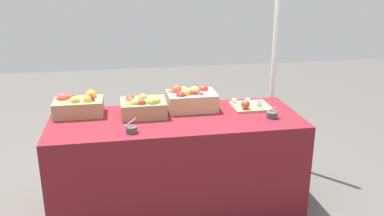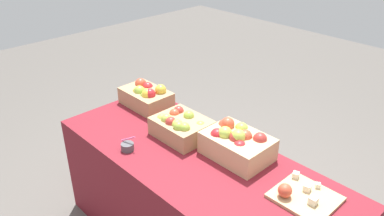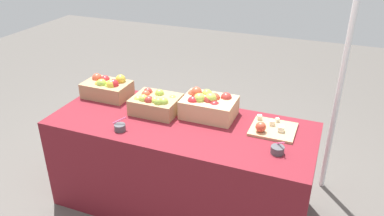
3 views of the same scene
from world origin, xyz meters
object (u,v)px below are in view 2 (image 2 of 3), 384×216
at_px(apple_crate_left, 146,96).
at_px(cutting_board_front, 302,195).
at_px(apple_crate_middle, 181,126).
at_px(sample_bowl_mid, 128,146).
at_px(apple_crate_right, 237,143).

xyz_separation_m(apple_crate_left, cutting_board_front, (1.35, -0.07, -0.06)).
distance_m(apple_crate_middle, cutting_board_front, 0.86).
bearing_deg(cutting_board_front, apple_crate_left, 177.18).
distance_m(cutting_board_front, sample_bowl_mid, 1.04).
distance_m(apple_crate_left, apple_crate_right, 0.87).
bearing_deg(apple_crate_left, apple_crate_middle, -11.92).
xyz_separation_m(apple_crate_left, apple_crate_middle, (0.49, -0.10, -0.01)).
xyz_separation_m(apple_crate_middle, apple_crate_right, (0.39, 0.09, 0.02)).
bearing_deg(apple_crate_right, apple_crate_left, 178.99).
bearing_deg(apple_crate_middle, apple_crate_right, 12.76).
height_order(apple_crate_left, apple_crate_right, apple_crate_right).
bearing_deg(sample_bowl_mid, apple_crate_right, 41.21).
xyz_separation_m(apple_crate_left, apple_crate_right, (0.87, -0.02, 0.01)).
relative_size(apple_crate_left, apple_crate_middle, 1.08).
distance_m(apple_crate_left, sample_bowl_mid, 0.59).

